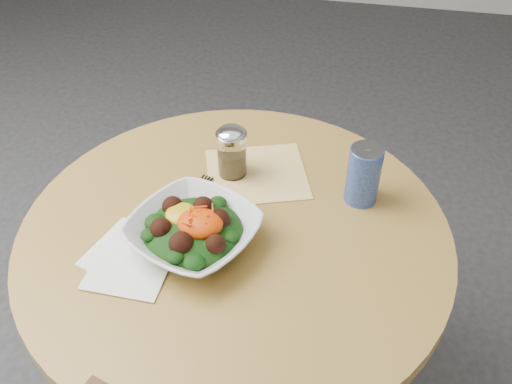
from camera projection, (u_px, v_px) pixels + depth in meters
table at (237, 289)px, 1.32m from camera, size 0.90×0.90×0.75m
cloth_napkin at (257, 174)px, 1.32m from camera, size 0.28×0.27×0.00m
paper_napkins at (130, 259)px, 1.12m from camera, size 0.19×0.20×0.00m
salad_bowl at (194, 231)px, 1.13m from camera, size 0.32×0.32×0.09m
fork at (185, 204)px, 1.24m from camera, size 0.08×0.22×0.00m
spice_shaker at (232, 152)px, 1.28m from camera, size 0.07×0.07×0.13m
beverage_can at (364, 174)px, 1.21m from camera, size 0.07×0.07×0.14m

